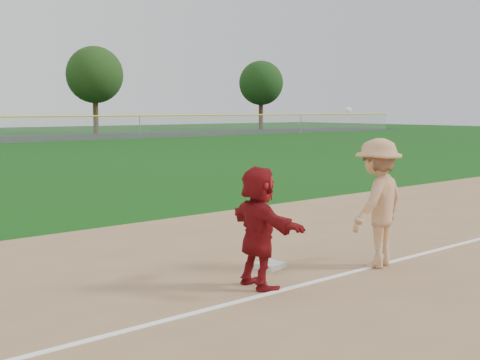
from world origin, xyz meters
TOP-DOWN VIEW (x-y plane):
  - ground at (0.00, 0.00)m, footprint 160.00×160.00m
  - foul_line at (0.00, -0.80)m, footprint 60.00×0.10m
  - first_base at (-0.43, 0.22)m, footprint 0.46×0.46m
  - base_runner at (-1.25, -0.45)m, footprint 0.72×1.68m
  - first_base_play at (1.01, -0.78)m, footprint 1.48×1.05m
  - tree_3 at (22.00, 52.80)m, footprint 6.00×6.00m
  - tree_4 at (44.00, 51.20)m, footprint 5.60×5.60m

SIDE VIEW (x-z plane):
  - ground at x=0.00m, z-range 0.00..0.00m
  - foul_line at x=0.00m, z-range 0.02..0.03m
  - first_base at x=-0.43m, z-range 0.02..0.11m
  - base_runner at x=-1.25m, z-range 0.02..1.77m
  - first_base_play at x=1.01m, z-range -0.23..2.35m
  - tree_4 at x=44.00m, z-range 1.51..10.18m
  - tree_3 at x=22.00m, z-range 1.57..10.76m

